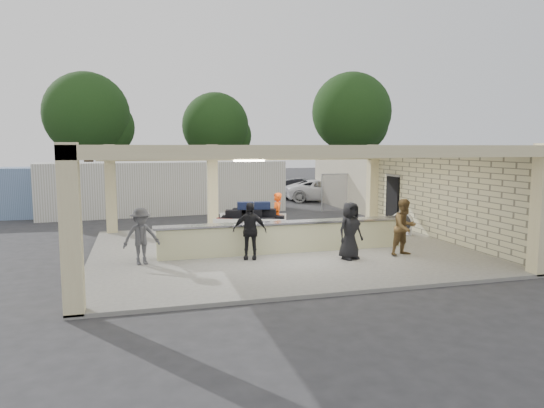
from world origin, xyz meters
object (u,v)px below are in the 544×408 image
object	(u,v)px
car_white_a	(324,190)
baggage_counter	(284,237)
container_white	(166,188)
passenger_c	(141,236)
drum_fan	(402,223)
passenger_a	(405,227)
luggage_cart	(250,220)
baggage_handler	(277,216)
passenger_b	(250,231)
car_white_b	(379,187)
car_dark	(305,189)
passenger_d	(350,230)

from	to	relation	value
car_white_a	baggage_counter	bearing A→B (deg)	165.12
container_white	baggage_counter	bearing A→B (deg)	-79.21
passenger_c	drum_fan	bearing A→B (deg)	-2.84
container_white	passenger_a	bearing A→B (deg)	-67.11
luggage_cart	container_white	world-z (taller)	container_white
luggage_cart	baggage_handler	world-z (taller)	baggage_handler
passenger_a	car_white_a	xyz separation A→B (m)	(3.51, 15.52, -0.29)
passenger_a	container_white	world-z (taller)	container_white
passenger_b	passenger_c	bearing A→B (deg)	-166.43
baggage_counter	container_white	distance (m)	11.45
passenger_c	container_white	xyz separation A→B (m)	(1.38, 11.51, 0.42)
baggage_handler	passenger_a	size ratio (longest dim) A/B	0.96
drum_fan	baggage_handler	bearing A→B (deg)	-144.39
drum_fan	passenger_a	size ratio (longest dim) A/B	0.52
car_white_b	baggage_handler	bearing A→B (deg)	147.46
car_white_a	passenger_b	bearing A→B (deg)	162.22
container_white	car_white_a	bearing A→B (deg)	12.28
luggage_cart	passenger_c	bearing A→B (deg)	-128.61
drum_fan	passenger_c	world-z (taller)	passenger_c
baggage_counter	drum_fan	bearing A→B (deg)	17.01
luggage_cart	car_white_a	world-z (taller)	luggage_cart
drum_fan	car_dark	distance (m)	14.02
passenger_a	car_white_a	size ratio (longest dim) A/B	0.36
baggage_handler	passenger_b	xyz separation A→B (m)	(-1.67, -2.86, 0.01)
passenger_a	car_white_b	bearing A→B (deg)	50.85
baggage_counter	passenger_a	xyz separation A→B (m)	(3.46, -1.45, 0.39)
passenger_b	passenger_d	bearing A→B (deg)	1.83
baggage_handler	passenger_d	xyz separation A→B (m)	(1.23, -3.64, 0.02)
drum_fan	container_white	xyz separation A→B (m)	(-8.21, 9.43, 0.75)
container_white	passenger_c	bearing A→B (deg)	-101.51
baggage_handler	passenger_a	bearing A→B (deg)	43.02
passenger_a	car_white_a	world-z (taller)	passenger_a
luggage_cart	drum_fan	xyz separation A→B (m)	(5.85, -0.31, -0.29)
passenger_c	car_dark	distance (m)	19.25
drum_fan	car_white_a	distance (m)	12.61
drum_fan	passenger_a	distance (m)	3.51
luggage_cart	car_white_b	xyz separation A→B (m)	(11.76, 12.73, -0.12)
luggage_cart	car_dark	xyz separation A→B (m)	(6.85, 13.68, -0.20)
passenger_a	car_white_a	bearing A→B (deg)	63.47
passenger_d	car_white_b	world-z (taller)	passenger_d
passenger_b	car_white_a	distance (m)	16.91
luggage_cart	passenger_d	xyz separation A→B (m)	(2.29, -3.37, 0.09)
car_white_b	container_white	world-z (taller)	container_white
passenger_a	car_white_a	distance (m)	15.91
passenger_b	drum_fan	bearing A→B (deg)	36.31
drum_fan	baggage_handler	xyz separation A→B (m)	(-4.79, 0.59, 0.36)
baggage_counter	passenger_d	size ratio (longest dim) A/B	4.74
passenger_d	car_dark	world-z (taller)	passenger_d
car_white_a	car_dark	size ratio (longest dim) A/B	1.19
drum_fan	baggage_handler	distance (m)	4.84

